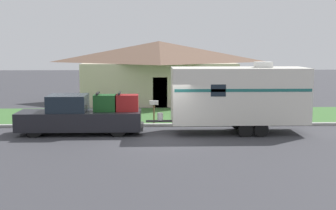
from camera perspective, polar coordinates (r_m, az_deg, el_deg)
ground_plane at (r=21.32m, az=-0.53°, el=-4.35°), size 120.00×120.00×0.00m
curb_strip at (r=24.99m, az=-0.76°, el=-2.45°), size 80.00×0.30×0.14m
lawn_strip at (r=28.60m, az=-0.94°, el=-1.32°), size 80.00×7.00×0.03m
house_across_street at (r=36.19m, az=-1.10°, el=4.28°), size 11.93×8.61×4.61m
pickup_truck at (r=23.16m, az=-10.52°, el=-1.31°), size 6.07×1.96×2.03m
travel_trailer at (r=23.19m, az=8.62°, el=1.21°), size 7.84×2.43×3.50m
mailbox at (r=25.71m, az=-1.73°, el=-0.12°), size 0.48×0.20×1.28m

